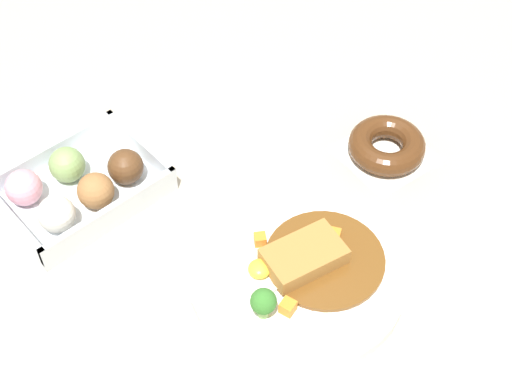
{
  "coord_description": "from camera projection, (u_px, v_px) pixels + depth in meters",
  "views": [
    {
      "loc": [
        -0.46,
        -0.46,
        0.8
      ],
      "look_at": [
        -0.02,
        0.03,
        0.03
      ],
      "focal_mm": 52.82,
      "sensor_mm": 36.0,
      "label": 1
    }
  ],
  "objects": [
    {
      "name": "ground_plane",
      "position": [
        282.0,
        208.0,
        1.03
      ],
      "size": [
        1.6,
        1.6,
        0.0
      ],
      "primitive_type": "plane",
      "color": "#B2A893"
    },
    {
      "name": "donut_box",
      "position": [
        78.0,
        187.0,
        1.02
      ],
      "size": [
        0.21,
        0.16,
        0.06
      ],
      "color": "silver",
      "rests_on": "ground_plane"
    },
    {
      "name": "curry_plate",
      "position": [
        298.0,
        271.0,
        0.95
      ],
      "size": [
        0.28,
        0.28,
        0.06
      ],
      "color": "white",
      "rests_on": "ground_plane"
    },
    {
      "name": "chocolate_ring_donut",
      "position": [
        387.0,
        146.0,
        1.08
      ],
      "size": [
        0.13,
        0.13,
        0.04
      ],
      "color": "white",
      "rests_on": "ground_plane"
    }
  ]
}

